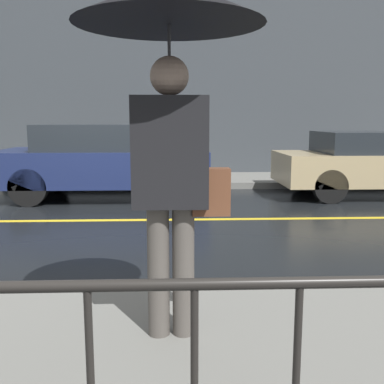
# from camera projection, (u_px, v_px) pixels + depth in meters

# --- Properties ---
(ground_plane) EXTENTS (80.00, 80.00, 0.00)m
(ground_plane) POSITION_uv_depth(u_px,v_px,m) (99.00, 220.00, 7.01)
(ground_plane) COLOR black
(sidewalk_far) EXTENTS (28.00, 2.07, 0.15)m
(sidewalk_far) POSITION_uv_depth(u_px,v_px,m) (126.00, 181.00, 11.07)
(sidewalk_far) COLOR slate
(sidewalk_far) RESTS_ON ground_plane
(lane_marking) EXTENTS (25.20, 0.12, 0.01)m
(lane_marking) POSITION_uv_depth(u_px,v_px,m) (99.00, 220.00, 7.01)
(lane_marking) COLOR gold
(lane_marking) RESTS_ON ground_plane
(building_storefront) EXTENTS (28.00, 0.30, 5.55)m
(building_storefront) POSITION_uv_depth(u_px,v_px,m) (128.00, 73.00, 11.80)
(building_storefront) COLOR #383D42
(building_storefront) RESTS_ON ground_plane
(pedestrian) EXTENTS (1.16, 1.16, 2.23)m
(pedestrian) POSITION_uv_depth(u_px,v_px,m) (170.00, 56.00, 2.71)
(pedestrian) COLOR #4C4742
(pedestrian) RESTS_ON sidewalk_near
(car_navy) EXTENTS (4.08, 1.86, 1.46)m
(car_navy) POSITION_uv_depth(u_px,v_px,m) (103.00, 160.00, 8.92)
(car_navy) COLOR #19234C
(car_navy) RESTS_ON ground_plane
(car_tan) EXTENTS (4.07, 1.73, 1.32)m
(car_tan) POSITION_uv_depth(u_px,v_px,m) (377.00, 163.00, 9.16)
(car_tan) COLOR tan
(car_tan) RESTS_ON ground_plane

